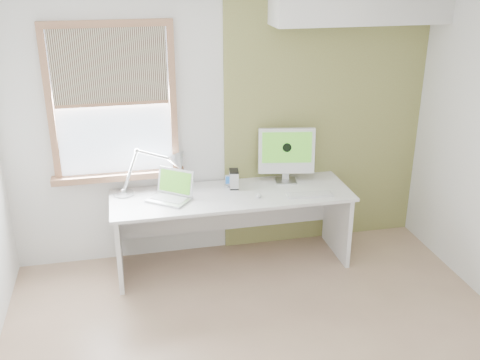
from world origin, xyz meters
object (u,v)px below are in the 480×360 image
object	(u,v)px
desk_lamp	(168,166)
laptop	(172,192)
desk	(231,210)
external_drive	(234,179)
imac	(286,152)

from	to	relation	value
desk_lamp	laptop	distance (m)	0.28
desk	external_drive	bearing A→B (deg)	59.27
laptop	imac	size ratio (longest dim) A/B	0.85
desk_lamp	imac	bearing A→B (deg)	-2.49
desk	external_drive	size ratio (longest dim) A/B	12.62
desk	desk_lamp	size ratio (longest dim) A/B	2.87
desk	imac	size ratio (longest dim) A/B	4.07
external_drive	imac	size ratio (longest dim) A/B	0.32
desk_lamp	external_drive	size ratio (longest dim) A/B	4.41
desk_lamp	external_drive	distance (m)	0.62
desk	laptop	distance (m)	0.61
desk_lamp	imac	distance (m)	1.13
external_drive	laptop	bearing A→B (deg)	-168.50
imac	external_drive	bearing A→B (deg)	-173.37
desk	desk_lamp	xyz separation A→B (m)	(-0.55, 0.19, 0.42)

